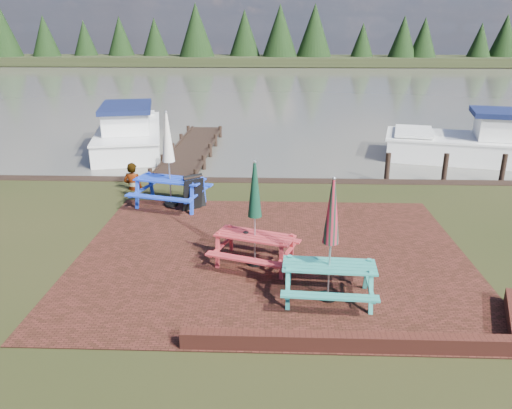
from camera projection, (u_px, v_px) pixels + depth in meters
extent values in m
plane|color=black|center=(272.00, 275.00, 10.71)|extent=(120.00, 120.00, 0.00)
cube|color=#341910|center=(272.00, 255.00, 11.65)|extent=(9.00, 7.50, 0.02)
cube|color=#4C1E16|center=(363.00, 343.00, 8.16)|extent=(6.00, 0.22, 0.30)
cube|color=#4B4941|center=(275.00, 86.00, 45.55)|extent=(120.00, 60.00, 0.02)
cube|color=black|center=(275.00, 60.00, 72.69)|extent=(120.00, 10.00, 1.20)
cube|color=teal|center=(329.00, 266.00, 9.52)|extent=(1.82, 0.81, 0.04)
cube|color=teal|center=(330.00, 296.00, 8.99)|extent=(1.79, 0.35, 0.04)
cube|color=teal|center=(327.00, 263.00, 10.24)|extent=(1.79, 0.35, 0.04)
cube|color=teal|center=(289.00, 281.00, 9.72)|extent=(0.18, 1.54, 0.73)
cube|color=teal|center=(369.00, 285.00, 9.57)|extent=(0.18, 1.54, 0.73)
cylinder|color=black|center=(328.00, 297.00, 9.75)|extent=(0.35, 0.35, 0.10)
cylinder|color=#B2B2B7|center=(331.00, 241.00, 9.35)|extent=(0.04, 0.04, 2.46)
cone|color=#AF1931|center=(332.00, 212.00, 9.16)|extent=(0.32, 0.32, 1.23)
cube|color=#B62E34|center=(255.00, 236.00, 10.94)|extent=(1.84, 1.19, 0.04)
cube|color=#B62E34|center=(244.00, 259.00, 10.47)|extent=(1.69, 0.77, 0.04)
cube|color=#B62E34|center=(265.00, 237.00, 11.61)|extent=(1.69, 0.77, 0.04)
cube|color=#B62E34|center=(224.00, 245.00, 11.32)|extent=(0.56, 1.43, 0.70)
cube|color=#B62E34|center=(287.00, 256.00, 10.81)|extent=(0.56, 1.43, 0.70)
cylinder|color=black|center=(255.00, 263.00, 11.16)|extent=(0.34, 0.34, 0.10)
cylinder|color=#B2B2B7|center=(255.00, 215.00, 10.78)|extent=(0.03, 0.03, 2.38)
cone|color=#0D3120|center=(255.00, 190.00, 10.59)|extent=(0.30, 0.30, 1.19)
cube|color=blue|center=(170.00, 179.00, 14.59)|extent=(2.14, 1.28, 0.04)
cube|color=blue|center=(158.00, 198.00, 14.02)|extent=(2.01, 0.78, 0.04)
cube|color=blue|center=(182.00, 183.00, 15.38)|extent=(2.01, 0.78, 0.04)
cube|color=blue|center=(144.00, 190.00, 14.97)|extent=(0.54, 1.70, 0.83)
cube|color=blue|center=(198.00, 196.00, 14.49)|extent=(0.54, 1.70, 0.83)
cylinder|color=black|center=(171.00, 204.00, 14.85)|extent=(0.40, 0.40, 0.11)
cylinder|color=#B2B2B7|center=(169.00, 161.00, 14.40)|extent=(0.04, 0.04, 2.79)
cone|color=silver|center=(167.00, 138.00, 14.18)|extent=(0.36, 0.36, 1.40)
cube|color=black|center=(193.00, 195.00, 14.29)|extent=(0.63, 0.55, 0.97)
cube|color=black|center=(195.00, 191.00, 14.60)|extent=(0.63, 0.55, 0.97)
cube|color=black|center=(193.00, 177.00, 14.28)|extent=(0.52, 0.39, 0.03)
cube|color=black|center=(193.00, 147.00, 21.62)|extent=(1.60, 9.00, 0.06)
cube|color=black|center=(176.00, 146.00, 21.63)|extent=(0.08, 9.00, 0.08)
cube|color=black|center=(210.00, 146.00, 21.58)|extent=(0.08, 9.00, 0.08)
cylinder|color=black|center=(151.00, 182.00, 17.49)|extent=(0.16, 0.16, 1.00)
cylinder|color=black|center=(196.00, 183.00, 17.43)|extent=(0.16, 0.16, 1.00)
cube|color=white|center=(130.00, 139.00, 22.94)|extent=(4.26, 8.08, 1.10)
cube|color=white|center=(129.00, 127.00, 22.75)|extent=(4.34, 8.24, 0.09)
cube|color=white|center=(127.00, 119.00, 21.72)|extent=(2.56, 3.57, 0.93)
cube|color=#111940|center=(126.00, 107.00, 21.54)|extent=(2.87, 4.06, 0.20)
cube|color=white|center=(132.00, 114.00, 25.41)|extent=(2.49, 1.84, 0.11)
cube|color=white|center=(493.00, 153.00, 20.45)|extent=(8.82, 4.81, 1.12)
cube|color=white|center=(495.00, 139.00, 20.25)|extent=(8.99, 4.91, 0.09)
cube|color=white|center=(414.00, 131.00, 21.03)|extent=(2.05, 2.75, 0.11)
imported|color=gray|center=(131.00, 163.00, 16.08)|extent=(0.72, 0.54, 1.78)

